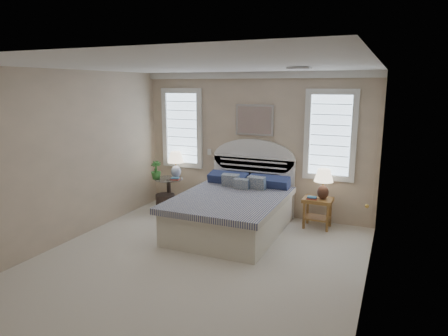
% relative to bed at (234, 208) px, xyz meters
% --- Properties ---
extents(floor, '(4.50, 5.00, 0.01)m').
position_rel_bed_xyz_m(floor, '(0.00, -1.46, -0.39)').
color(floor, '#BEB5A2').
rests_on(floor, ground).
extents(ceiling, '(4.50, 5.00, 0.01)m').
position_rel_bed_xyz_m(ceiling, '(0.00, -1.46, 2.31)').
color(ceiling, silver).
rests_on(ceiling, wall_back).
extents(wall_back, '(4.50, 0.02, 2.70)m').
position_rel_bed_xyz_m(wall_back, '(0.00, 1.04, 0.96)').
color(wall_back, beige).
rests_on(wall_back, floor).
extents(wall_left, '(0.02, 5.00, 2.70)m').
position_rel_bed_xyz_m(wall_left, '(-2.25, -1.46, 0.96)').
color(wall_left, beige).
rests_on(wall_left, floor).
extents(wall_right, '(0.02, 5.00, 2.70)m').
position_rel_bed_xyz_m(wall_right, '(2.25, -1.46, 0.96)').
color(wall_right, beige).
rests_on(wall_right, floor).
extents(crown_molding, '(4.50, 0.08, 0.12)m').
position_rel_bed_xyz_m(crown_molding, '(0.00, 1.00, 2.25)').
color(crown_molding, silver).
rests_on(crown_molding, wall_back).
extents(hvac_vent, '(0.30, 0.20, 0.02)m').
position_rel_bed_xyz_m(hvac_vent, '(1.20, -0.66, 2.29)').
color(hvac_vent, '#B2B2B2').
rests_on(hvac_vent, ceiling).
extents(switch_plate, '(0.08, 0.01, 0.12)m').
position_rel_bed_xyz_m(switch_plate, '(-0.95, 1.03, 0.76)').
color(switch_plate, silver).
rests_on(switch_plate, wall_back).
extents(window_left, '(0.90, 0.06, 1.60)m').
position_rel_bed_xyz_m(window_left, '(-1.55, 1.02, 1.21)').
color(window_left, silver).
rests_on(window_left, wall_back).
extents(window_right, '(0.90, 0.06, 1.60)m').
position_rel_bed_xyz_m(window_right, '(1.40, 1.02, 1.21)').
color(window_right, silver).
rests_on(window_right, wall_back).
extents(painting, '(0.74, 0.04, 0.58)m').
position_rel_bed_xyz_m(painting, '(0.00, 1.00, 1.43)').
color(painting, silver).
rests_on(painting, wall_back).
extents(closet_door, '(0.02, 1.80, 2.40)m').
position_rel_bed_xyz_m(closet_door, '(2.23, -0.26, 0.81)').
color(closet_door, white).
rests_on(closet_door, floor).
extents(bed, '(1.72, 2.28, 1.47)m').
position_rel_bed_xyz_m(bed, '(0.00, 0.00, 0.00)').
color(bed, silver).
rests_on(bed, floor).
extents(side_table_left, '(0.56, 0.56, 0.63)m').
position_rel_bed_xyz_m(side_table_left, '(-1.65, 0.59, 0.00)').
color(side_table_left, black).
rests_on(side_table_left, floor).
extents(nightstand_right, '(0.50, 0.40, 0.53)m').
position_rel_bed_xyz_m(nightstand_right, '(1.30, 0.69, 0.00)').
color(nightstand_right, olive).
rests_on(nightstand_right, floor).
extents(floor_pot, '(0.49, 0.49, 0.34)m').
position_rel_bed_xyz_m(floor_pot, '(-1.63, 0.42, -0.21)').
color(floor_pot, black).
rests_on(floor_pot, floor).
extents(lamp_left, '(0.38, 0.38, 0.53)m').
position_rel_bed_xyz_m(lamp_left, '(-1.57, 0.75, 0.57)').
color(lamp_left, silver).
rests_on(lamp_left, side_table_left).
extents(lamp_right, '(0.43, 0.43, 0.53)m').
position_rel_bed_xyz_m(lamp_right, '(1.38, 0.71, 0.47)').
color(lamp_right, black).
rests_on(lamp_right, nightstand_right).
extents(potted_plant, '(0.26, 0.26, 0.36)m').
position_rel_bed_xyz_m(potted_plant, '(-1.85, 0.45, 0.43)').
color(potted_plant, '#2F722D').
rests_on(potted_plant, side_table_left).
extents(books_left, '(0.19, 0.15, 0.05)m').
position_rel_bed_xyz_m(books_left, '(-1.47, 0.55, 0.27)').
color(books_left, '#A23428').
rests_on(books_left, side_table_left).
extents(books_right, '(0.17, 0.13, 0.05)m').
position_rel_bed_xyz_m(books_right, '(1.21, 0.61, 0.17)').
color(books_right, '#A23428').
rests_on(books_right, nightstand_right).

